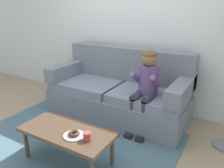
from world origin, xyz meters
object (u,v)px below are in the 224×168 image
couch (119,93)px  donut (74,133)px  person_child (146,84)px  coffee_table (67,134)px  mug (87,137)px

couch → donut: 1.37m
donut → person_child: bearing=75.3°
coffee_table → donut: size_ratio=8.44×
couch → coffee_table: size_ratio=2.07×
donut → couch: bearing=99.5°
couch → person_child: (0.52, -0.21, 0.31)m
mug → couch: bearing=106.0°
person_child → mug: person_child is taller
mug → person_child: bearing=83.1°
couch → person_child: person_child is taller
couch → coffee_table: 1.29m
donut → coffee_table: bearing=159.4°
donut → mug: size_ratio=1.33×
donut → mug: mug is taller
coffee_table → person_child: bearing=67.8°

